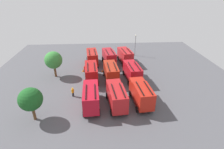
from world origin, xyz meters
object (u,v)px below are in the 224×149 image
(firefighter_0, at_px, (119,73))
(fire_truck_5, at_px, (109,56))
(fire_truck_4, at_px, (111,71))
(fire_truck_3, at_px, (116,96))
(fire_truck_6, at_px, (91,96))
(fire_truck_7, at_px, (91,72))
(tree_1, at_px, (53,60))
(traffic_cone_1, at_px, (102,71))
(fire_truck_0, at_px, (141,93))
(fire_truck_8, at_px, (92,57))
(fire_truck_2, at_px, (125,55))
(fire_truck_1, at_px, (132,71))
(firefighter_1, at_px, (73,92))
(firefighter_2, at_px, (85,69))
(tree_0, at_px, (31,99))
(lamppost, at_px, (135,44))
(traffic_cone_0, at_px, (83,70))

(firefighter_0, bearing_deg, fire_truck_5, 172.84)
(fire_truck_5, bearing_deg, fire_truck_4, 171.16)
(fire_truck_3, xyz_separation_m, fire_truck_4, (9.25, 0.36, 0.00))
(fire_truck_6, height_order, fire_truck_7, same)
(fire_truck_3, height_order, fire_truck_6, same)
(tree_1, bearing_deg, traffic_cone_1, -80.39)
(fire_truck_0, bearing_deg, fire_truck_8, 21.57)
(traffic_cone_1, bearing_deg, fire_truck_2, -51.11)
(fire_truck_1, xyz_separation_m, tree_1, (2.89, 16.89, 1.80))
(firefighter_1, distance_m, tree_1, 10.25)
(firefighter_2, bearing_deg, fire_truck_6, -114.67)
(fire_truck_2, xyz_separation_m, tree_0, (-21.14, 16.71, 1.49))
(tree_0, xyz_separation_m, lamppost, (26.48, -20.29, -0.01))
(fire_truck_8, bearing_deg, traffic_cone_1, -156.98)
(tree_0, xyz_separation_m, traffic_cone_0, (16.56, -6.07, -3.30))
(fire_truck_2, bearing_deg, firefighter_1, 133.80)
(fire_truck_0, bearing_deg, fire_truck_7, 39.55)
(fire_truck_6, bearing_deg, fire_truck_4, -25.13)
(fire_truck_2, relative_size, lamppost, 1.21)
(fire_truck_3, xyz_separation_m, fire_truck_7, (9.38, 4.52, 0.00))
(fire_truck_7, distance_m, firefighter_2, 4.69)
(fire_truck_0, relative_size, fire_truck_6, 1.01)
(fire_truck_8, bearing_deg, firefighter_2, 155.13)
(traffic_cone_0, bearing_deg, fire_truck_0, -141.13)
(fire_truck_6, xyz_separation_m, firefighter_2, (13.51, 2.08, -1.22))
(fire_truck_2, height_order, tree_0, tree_0)
(fire_truck_5, bearing_deg, fire_truck_3, 172.39)
(fire_truck_6, distance_m, fire_truck_8, 18.23)
(traffic_cone_0, bearing_deg, firefighter_0, -109.56)
(fire_truck_3, distance_m, firefighter_0, 11.34)
(fire_truck_3, xyz_separation_m, fire_truck_5, (18.13, 0.33, 0.00))
(firefighter_0, bearing_deg, tree_1, -115.46)
(firefighter_0, xyz_separation_m, firefighter_1, (-7.64, 9.29, 0.11))
(traffic_cone_1, bearing_deg, fire_truck_5, -23.00)
(firefighter_0, height_order, traffic_cone_0, firefighter_0)
(traffic_cone_1, bearing_deg, traffic_cone_0, 85.75)
(fire_truck_8, height_order, firefighter_0, fire_truck_8)
(fire_truck_3, relative_size, firefighter_1, 4.19)
(fire_truck_6, relative_size, traffic_cone_1, 12.91)
(traffic_cone_0, bearing_deg, tree_0, 159.86)
(fire_truck_5, relative_size, tree_1, 1.27)
(firefighter_0, bearing_deg, firefighter_1, -72.73)
(firefighter_0, bearing_deg, tree_0, -68.65)
(fire_truck_6, height_order, fire_truck_8, same)
(fire_truck_0, height_order, lamppost, lamppost)
(fire_truck_5, bearing_deg, fire_truck_7, 145.75)
(fire_truck_1, height_order, firefighter_1, fire_truck_1)
(firefighter_2, bearing_deg, fire_truck_8, 37.45)
(firefighter_1, distance_m, traffic_cone_1, 11.68)
(firefighter_0, height_order, traffic_cone_1, firefighter_0)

